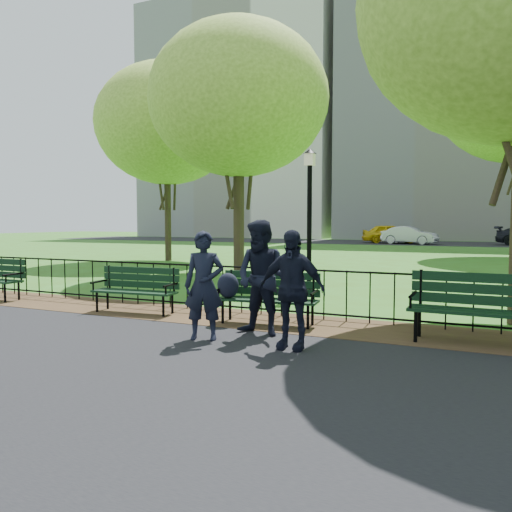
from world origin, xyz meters
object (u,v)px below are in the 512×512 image
at_px(park_bench_right_a, 481,301).
at_px(person_mid, 262,278).
at_px(tree_near_w, 238,100).
at_px(sedan_silver, 410,235).
at_px(park_bench_main, 251,289).
at_px(taxi, 390,234).
at_px(person_left, 204,285).
at_px(tree_mid_w, 167,124).
at_px(park_bench_left_a, 137,285).
at_px(person_right, 291,289).
at_px(lamppost, 309,215).

xyz_separation_m(park_bench_right_a, person_mid, (-3.04, -0.73, 0.26)).
xyz_separation_m(park_bench_right_a, tree_near_w, (-7.37, 7.31, 5.07)).
xyz_separation_m(tree_near_w, sedan_silver, (2.51, 24.18, -5.01)).
distance_m(park_bench_main, park_bench_right_a, 3.54).
bearing_deg(park_bench_right_a, taxi, 102.69).
xyz_separation_m(person_left, sedan_silver, (-1.17, 32.83, -0.12)).
xyz_separation_m(person_left, taxi, (-2.82, 34.24, -0.05)).
bearing_deg(park_bench_main, tree_mid_w, 124.24).
height_order(park_bench_main, person_mid, person_mid).
relative_size(park_bench_main, tree_near_w, 0.21).
bearing_deg(tree_mid_w, person_mid, -50.53).
relative_size(tree_near_w, taxi, 1.87).
bearing_deg(park_bench_left_a, park_bench_main, -6.09).
xyz_separation_m(park_bench_left_a, park_bench_right_a, (5.96, -0.04, 0.09)).
bearing_deg(tree_near_w, person_left, -66.97).
height_order(park_bench_left_a, person_right, person_right).
bearing_deg(person_left, park_bench_right_a, -0.03).
relative_size(park_bench_left_a, person_right, 1.04).
xyz_separation_m(park_bench_right_a, person_left, (-3.69, -1.34, 0.18)).
distance_m(tree_mid_w, person_mid, 15.84).
height_order(tree_mid_w, taxi, tree_mid_w).
distance_m(person_mid, sedan_silver, 32.27).
xyz_separation_m(person_mid, sedan_silver, (-1.82, 32.22, -0.20)).
relative_size(lamppost, taxi, 0.79).
xyz_separation_m(park_bench_right_a, taxi, (-6.51, 32.89, 0.13)).
bearing_deg(park_bench_left_a, person_right, -25.24).
height_order(person_right, sedan_silver, person_right).
xyz_separation_m(tree_near_w, person_left, (3.68, -8.65, -4.89)).
distance_m(park_bench_right_a, tree_mid_w, 17.45).
bearing_deg(person_mid, park_bench_right_a, 22.26).
distance_m(park_bench_left_a, person_mid, 3.04).
bearing_deg(taxi, person_mid, 167.78).
xyz_separation_m(park_bench_right_a, person_right, (-2.35, -1.32, 0.20)).
relative_size(park_bench_main, person_left, 1.09).
height_order(lamppost, tree_mid_w, tree_mid_w).
xyz_separation_m(park_bench_main, tree_mid_w, (-9.04, 10.88, 5.35)).
distance_m(park_bench_main, taxi, 33.05).
height_order(park_bench_right_a, tree_near_w, tree_near_w).
bearing_deg(lamppost, person_mid, -80.89).
bearing_deg(person_mid, lamppost, 107.89).
bearing_deg(lamppost, tree_mid_w, 141.28).
xyz_separation_m(tree_near_w, person_right, (5.02, -8.62, -4.88)).
bearing_deg(park_bench_right_a, tree_mid_w, 140.70).
bearing_deg(park_bench_main, park_bench_right_a, -5.12).
height_order(lamppost, person_left, lamppost).
bearing_deg(tree_near_w, person_mid, -61.70).
xyz_separation_m(park_bench_main, tree_near_w, (-3.82, 7.33, 5.10)).
height_order(tree_near_w, sedan_silver, tree_near_w).
bearing_deg(taxi, tree_near_w, 159.97).
bearing_deg(taxi, person_right, 168.82).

